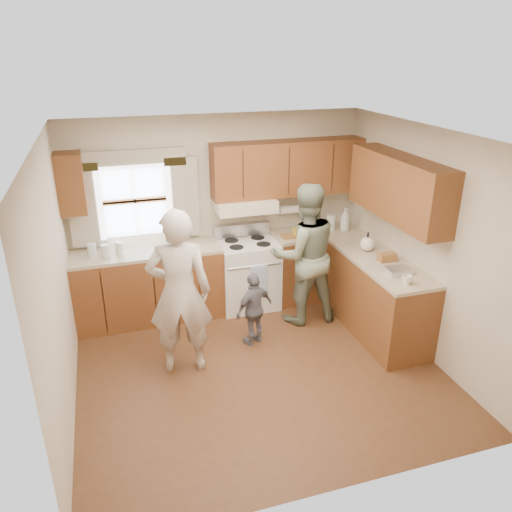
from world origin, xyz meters
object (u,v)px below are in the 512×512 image
object	(u,v)px
woman_left	(179,293)
woman_right	(304,255)
stove	(247,273)
child	(254,309)

from	to	relation	value
woman_left	woman_right	size ratio (longest dim) A/B	1.02
stove	child	size ratio (longest dim) A/B	1.19
woman_right	child	size ratio (longest dim) A/B	1.99
child	stove	bearing A→B (deg)	-127.27
woman_right	stove	bearing A→B (deg)	-44.47
stove	child	distance (m)	0.96
stove	woman_left	world-z (taller)	woman_left
stove	woman_left	xyz separation A→B (m)	(-1.07, -1.18, 0.44)
woman_left	woman_right	world-z (taller)	woman_left
stove	woman_left	bearing A→B (deg)	-132.13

